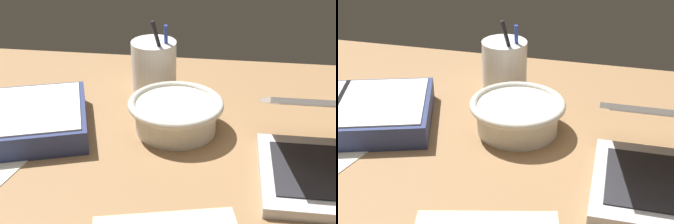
# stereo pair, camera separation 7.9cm
# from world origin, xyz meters

# --- Properties ---
(desk_top) EXTENTS (1.40, 1.00, 0.02)m
(desk_top) POSITION_xyz_m (0.00, 0.00, 0.01)
(desk_top) COLOR #936D47
(desk_top) RESTS_ON ground
(bowl) EXTENTS (0.18, 0.18, 0.06)m
(bowl) POSITION_xyz_m (0.01, 0.15, 0.05)
(bowl) COLOR silver
(bowl) RESTS_ON desk_top
(pen_cup) EXTENTS (0.10, 0.10, 0.17)m
(pen_cup) POSITION_xyz_m (-0.06, 0.31, 0.07)
(pen_cup) COLOR white
(pen_cup) RESTS_ON desk_top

